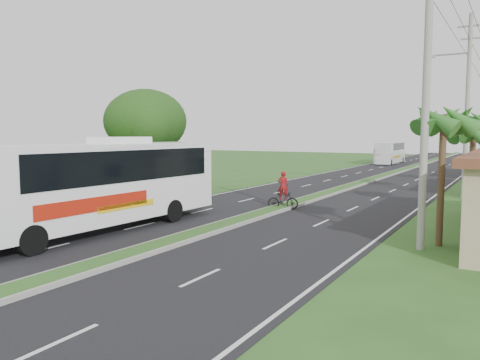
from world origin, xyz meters
The scene contains 14 objects.
ground centered at (0.00, 0.00, 0.00)m, with size 180.00×180.00×0.00m, color #2C541F.
road_asphalt centered at (0.00, 20.00, 0.01)m, with size 14.00×160.00×0.02m, color black.
median_strip centered at (0.00, 20.00, 0.10)m, with size 1.20×160.00×0.18m.
lane_edge_left centered at (-6.70, 20.00, 0.00)m, with size 0.12×160.00×0.01m, color silver.
lane_edge_right centered at (6.70, 20.00, 0.00)m, with size 0.12×160.00×0.01m, color silver.
palm_verge_a centered at (9.00, 3.00, 4.74)m, with size 2.40×2.40×5.45m.
palm_verge_b centered at (9.40, 12.00, 4.36)m, with size 2.40×2.40×5.05m.
palm_verge_c centered at (8.80, 19.00, 5.12)m, with size 2.40×2.40×5.85m.
shade_tree centered at (-12.11, 10.02, 5.03)m, with size 6.30×6.00×7.54m.
utility_pole_a centered at (8.50, 2.00, 5.67)m, with size 1.60×0.28×11.00m.
utility_pole_b centered at (8.47, 18.00, 6.26)m, with size 3.20×0.28×12.00m.
coach_bus_main centered at (-4.16, -1.73, 2.28)m, with size 3.17×12.94×4.15m.
coach_bus_far centered at (-4.51, 54.25, 1.76)m, with size 2.53×10.70×3.10m.
motorcyclist centered at (0.13, 7.82, 0.78)m, with size 1.80×0.94×2.19m.
Camera 1 is at (11.38, -16.05, 4.26)m, focal length 35.00 mm.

